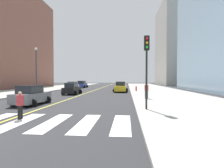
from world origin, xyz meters
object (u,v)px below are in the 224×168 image
car_black_fourth (72,89)px  street_lamp (36,66)px  traffic_light_near_corner (147,58)px  fire_hydrant (136,89)px  car_white_third (73,86)px  car_yellow_fifth (121,87)px  car_gray_second (31,96)px  pedestrian_waiting_east (146,90)px  car_blue_nearest (82,84)px  pedestrian_crossing (20,104)px

car_black_fourth → street_lamp: size_ratio=0.54×
traffic_light_near_corner → fire_hydrant: traffic_light_near_corner is taller
car_white_third → car_yellow_fifth: car_yellow_fifth is taller
car_gray_second → car_yellow_fifth: bearing=67.9°
pedestrian_waiting_east → street_lamp: 18.63m
traffic_light_near_corner → street_lamp: size_ratio=0.71×
car_blue_nearest → car_white_third: car_blue_nearest is taller
car_yellow_fifth → car_gray_second: bearing=66.2°
traffic_light_near_corner → street_lamp: 21.50m
car_white_third → pedestrian_crossing: bearing=-77.9°
car_blue_nearest → car_gray_second: size_ratio=1.07×
car_black_fourth → car_yellow_fifth: size_ratio=0.93×
pedestrian_crossing → pedestrian_waiting_east: 12.77m
car_gray_second → car_white_third: bearing=101.2°
car_gray_second → car_white_third: car_white_third is taller
car_yellow_fifth → street_lamp: bearing=16.7°
car_white_third → pedestrian_crossing: 27.69m
traffic_light_near_corner → car_gray_second: bearing=-13.5°
car_gray_second → traffic_light_near_corner: (9.82, -2.35, 2.93)m
car_white_third → car_yellow_fifth: bearing=-28.9°
car_black_fourth → fire_hydrant: bearing=33.7°
car_gray_second → pedestrian_waiting_east: 11.48m
pedestrian_waiting_east → street_lamp: street_lamp is taller
car_black_fourth → fire_hydrant: car_black_fourth is taller
street_lamp → fire_hydrant: bearing=16.1°
car_white_third → car_black_fourth: size_ratio=1.01×
street_lamp → car_yellow_fifth: bearing=15.4°
car_black_fourth → car_yellow_fifth: car_yellow_fifth is taller
car_blue_nearest → car_black_fourth: bearing=-77.5°
pedestrian_waiting_east → traffic_light_near_corner: bearing=-78.3°
car_blue_nearest → car_black_fourth: (3.67, -19.75, -0.06)m
street_lamp → car_gray_second: bearing=-63.3°
pedestrian_crossing → fire_hydrant: (7.70, 22.14, -0.28)m
car_blue_nearest → car_black_fourth: car_blue_nearest is taller
pedestrian_waiting_east → car_gray_second: bearing=-139.1°
car_blue_nearest → car_yellow_fifth: bearing=-51.4°
traffic_light_near_corner → pedestrian_crossing: traffic_light_near_corner is taller
fire_hydrant → car_black_fourth: bearing=-147.8°
car_white_third → car_yellow_fifth: 12.10m
car_white_third → traffic_light_near_corner: 27.53m
car_blue_nearest → pedestrian_waiting_east: (13.97, -25.87, 0.23)m
car_yellow_fifth → traffic_light_near_corner: (2.45, -18.18, 2.87)m
car_gray_second → pedestrian_crossing: 5.90m
car_black_fourth → traffic_light_near_corner: traffic_light_near_corner is taller
car_yellow_fifth → fire_hydrant: size_ratio=4.69×
car_yellow_fifth → fire_hydrant: (2.76, 0.95, -0.28)m
traffic_light_near_corner → car_blue_nearest: bearing=-68.0°
car_white_third → car_yellow_fifth: (10.56, -5.92, 0.05)m
car_gray_second → fire_hydrant: size_ratio=4.44×
pedestrian_crossing → car_yellow_fifth: bearing=-15.1°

